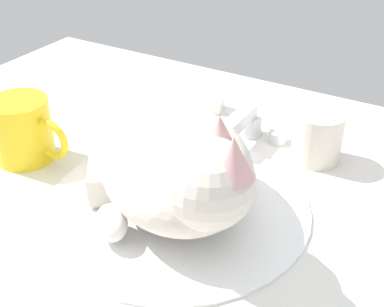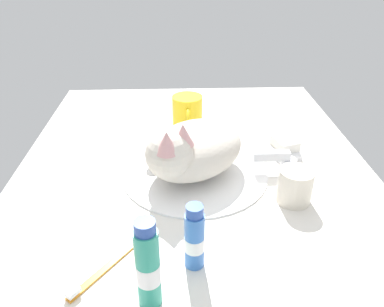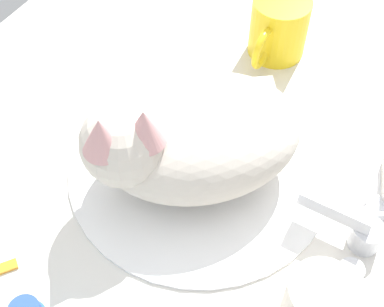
{
  "view_description": "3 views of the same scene",
  "coord_description": "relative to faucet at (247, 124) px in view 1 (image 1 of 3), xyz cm",
  "views": [
    {
      "loc": [
        27.69,
        -43.37,
        39.5
      ],
      "look_at": [
        0.55,
        2.81,
        6.47
      ],
      "focal_mm": 48.56,
      "sensor_mm": 36.0,
      "label": 1
    },
    {
      "loc": [
        73.04,
        -3.59,
        47.43
      ],
      "look_at": [
        2.04,
        -0.73,
        6.44
      ],
      "focal_mm": 35.71,
      "sensor_mm": 36.0,
      "label": 2
    },
    {
      "loc": [
        35.04,
        19.07,
        54.96
      ],
      "look_at": [
        2.01,
        -0.0,
        5.23
      ],
      "focal_mm": 50.39,
      "sensor_mm": 36.0,
      "label": 3
    }
  ],
  "objects": [
    {
      "name": "faucet",
      "position": [
        0.0,
        0.0,
        0.0
      ],
      "size": [
        12.02,
        10.09,
        5.31
      ],
      "color": "silver",
      "rests_on": "ground_plane"
    },
    {
      "name": "soap_dish",
      "position": [
        -9.05,
        2.79,
        -1.69
      ],
      "size": [
        9.0,
        6.4,
        1.2
      ],
      "primitive_type": "cube",
      "color": "white",
      "rests_on": "ground_plane"
    },
    {
      "name": "rinse_cup",
      "position": [
        11.0,
        -0.4,
        1.3
      ],
      "size": [
        6.91,
        6.91,
        7.19
      ],
      "color": "silver",
      "rests_on": "ground_plane"
    },
    {
      "name": "cat",
      "position": [
        1.23,
        -21.18,
        4.65
      ],
      "size": [
        29.88,
        29.54,
        14.94
      ],
      "color": "beige",
      "rests_on": "sink_basin"
    },
    {
      "name": "coffee_mug",
      "position": [
        -24.46,
        -20.95,
        2.19
      ],
      "size": [
        12.57,
        8.36,
        8.96
      ],
      "color": "yellow",
      "rests_on": "ground_plane"
    },
    {
      "name": "sink_basin",
      "position": [
        0.0,
        -19.99,
        -1.87
      ],
      "size": [
        32.91,
        32.91,
        0.85
      ],
      "primitive_type": "cylinder",
      "color": "white",
      "rests_on": "ground_plane"
    },
    {
      "name": "soap_bar",
      "position": [
        -9.05,
        2.79,
        0.1
      ],
      "size": [
        7.39,
        6.51,
        2.4
      ],
      "primitive_type": "cube",
      "rotation": [
        0.0,
        0.0,
        0.3
      ],
      "color": "white",
      "rests_on": "soap_dish"
    },
    {
      "name": "ground_plane",
      "position": [
        0.0,
        -19.99,
        -3.79
      ],
      "size": [
        110.0,
        82.5,
        3.0
      ],
      "primitive_type": "cube",
      "color": "silver"
    }
  ]
}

